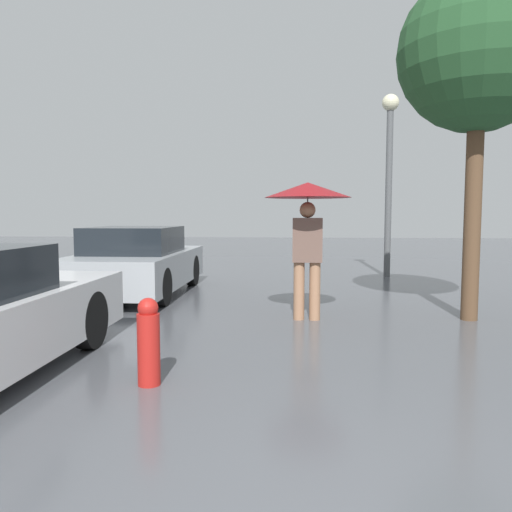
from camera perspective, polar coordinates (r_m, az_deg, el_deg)
name	(u,v)px	position (r m, az deg, el deg)	size (l,w,h in m)	color
pedestrian	(308,207)	(7.12, 5.92, 5.55)	(1.23, 1.23, 1.96)	#9E7051
parked_car_farthest	(137,263)	(9.66, -13.45, -0.76)	(1.77, 3.89, 1.28)	#9EA3A8
tree	(478,54)	(8.01, 24.08, 20.34)	(2.20, 2.20, 4.85)	brown
street_lamp	(389,158)	(12.48, 14.99, 10.78)	(0.40, 0.40, 4.33)	#515456
fire_hydrant	(149,342)	(4.58, -12.18, -9.55)	(0.20, 0.20, 0.78)	#B21E19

